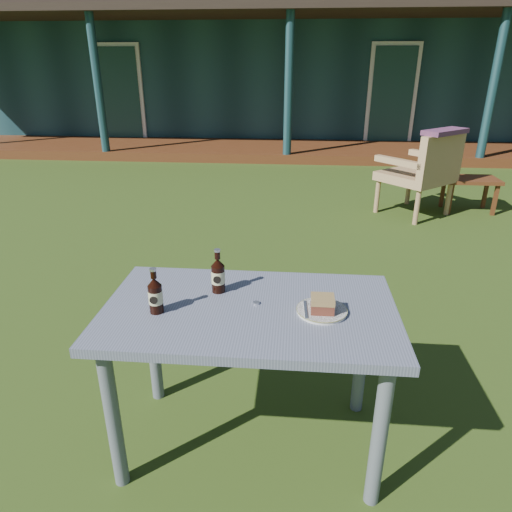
# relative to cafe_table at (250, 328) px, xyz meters

# --- Properties ---
(ground) EXTENTS (80.00, 80.00, 0.00)m
(ground) POSITION_rel_cafe_table_xyz_m (0.00, 1.60, -0.62)
(ground) COLOR #334916
(pavilion) EXTENTS (15.80, 8.30, 3.45)m
(pavilion) POSITION_rel_cafe_table_xyz_m (-0.00, 10.99, 0.99)
(pavilion) COLOR #17363B
(pavilion) RESTS_ON ground
(cafe_table) EXTENTS (1.20, 0.70, 0.72)m
(cafe_table) POSITION_rel_cafe_table_xyz_m (0.00, 0.00, 0.00)
(cafe_table) COLOR slate
(cafe_table) RESTS_ON ground
(plate) EXTENTS (0.20, 0.20, 0.01)m
(plate) POSITION_rel_cafe_table_xyz_m (0.29, -0.02, 0.11)
(plate) COLOR silver
(plate) RESTS_ON cafe_table
(cake_slice) EXTENTS (0.09, 0.09, 0.06)m
(cake_slice) POSITION_rel_cafe_table_xyz_m (0.29, -0.03, 0.15)
(cake_slice) COLOR #5A291C
(cake_slice) RESTS_ON plate
(fork) EXTENTS (0.02, 0.14, 0.00)m
(fork) POSITION_rel_cafe_table_xyz_m (0.23, -0.03, 0.12)
(fork) COLOR silver
(fork) RESTS_ON plate
(cola_bottle_near) EXTENTS (0.06, 0.06, 0.20)m
(cola_bottle_near) POSITION_rel_cafe_table_xyz_m (-0.15, 0.13, 0.18)
(cola_bottle_near) COLOR black
(cola_bottle_near) RESTS_ON cafe_table
(cola_bottle_far) EXTENTS (0.06, 0.06, 0.19)m
(cola_bottle_far) POSITION_rel_cafe_table_xyz_m (-0.37, -0.07, 0.18)
(cola_bottle_far) COLOR black
(cola_bottle_far) RESTS_ON cafe_table
(bottle_cap) EXTENTS (0.03, 0.03, 0.01)m
(bottle_cap) POSITION_rel_cafe_table_xyz_m (0.03, 0.03, 0.11)
(bottle_cap) COLOR silver
(bottle_cap) RESTS_ON cafe_table
(armchair_left) EXTENTS (0.96, 0.95, 0.94)m
(armchair_left) POSITION_rel_cafe_table_xyz_m (1.59, 3.58, -0.09)
(armchair_left) COLOR tan
(armchair_left) RESTS_ON ground
(floral_throw) EXTENTS (0.56, 0.53, 0.05)m
(floral_throw) POSITION_rel_cafe_table_xyz_m (1.72, 3.44, 0.35)
(floral_throw) COLOR #603154
(floral_throw) RESTS_ON armchair_left
(side_table) EXTENTS (0.60, 0.40, 0.40)m
(side_table) POSITION_rel_cafe_table_xyz_m (2.21, 3.81, -0.28)
(side_table) COLOR #522A14
(side_table) RESTS_ON ground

